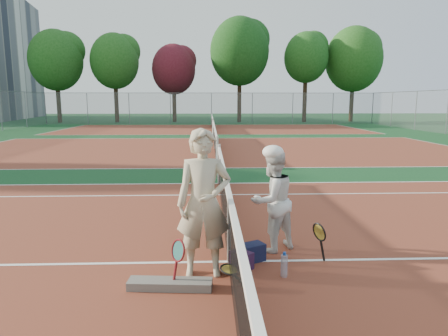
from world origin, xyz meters
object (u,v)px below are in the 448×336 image
object	(u,v)px
racket_red	(178,263)
racket_black_held	(319,243)
net_main	(229,228)
water_bottle	(284,266)
racket_spare	(229,271)
player_a	(204,203)
player_b	(272,201)
sports_bag_navy	(253,252)
sports_bag_purple	(242,260)

from	to	relation	value
racket_red	racket_black_held	world-z (taller)	racket_red
net_main	water_bottle	size ratio (longest dim) A/B	36.60
racket_spare	player_a	bearing A→B (deg)	58.95
net_main	racket_red	size ratio (longest dim) A/B	18.50
player_a	player_b	xyz separation A→B (m)	(1.03, 0.84, -0.19)
sports_bag_navy	water_bottle	xyz separation A→B (m)	(0.36, -0.54, 0.02)
player_a	sports_bag_navy	size ratio (longest dim) A/B	5.97
net_main	sports_bag_navy	xyz separation A→B (m)	(0.34, 0.03, -0.38)
racket_spare	sports_bag_purple	world-z (taller)	sports_bag_purple
racket_black_held	player_a	bearing A→B (deg)	-20.15
net_main	player_a	distance (m)	0.70
racket_spare	net_main	bearing A→B (deg)	-26.45
racket_black_held	water_bottle	bearing A→B (deg)	6.34
player_a	sports_bag_navy	bearing A→B (deg)	29.24
net_main	racket_spare	xyz separation A→B (m)	(-0.02, -0.43, -0.46)
sports_bag_purple	sports_bag_navy	bearing A→B (deg)	54.32
net_main	sports_bag_purple	world-z (taller)	net_main
player_a	sports_bag_purple	world-z (taller)	player_a
net_main	racket_spare	size ratio (longest dim) A/B	18.33
racket_spare	racket_black_held	bearing A→B (deg)	-99.05
player_b	racket_black_held	world-z (taller)	player_b
racket_spare	water_bottle	xyz separation A→B (m)	(0.72, -0.09, 0.10)
player_a	sports_bag_navy	distance (m)	1.17
sports_bag_navy	player_b	bearing A→B (deg)	51.67
player_a	player_b	world-z (taller)	player_a
net_main	player_b	bearing A→B (deg)	33.63
net_main	player_a	size ratio (longest dim) A/B	5.64
racket_black_held	racket_spare	world-z (taller)	racket_black_held
racket_red	player_a	bearing A→B (deg)	2.92
sports_bag_navy	racket_black_held	bearing A→B (deg)	-6.58
player_b	racket_spare	world-z (taller)	player_b
racket_red	racket_spare	world-z (taller)	racket_red
racket_black_held	racket_spare	distance (m)	1.36
player_a	player_b	size ratio (longest dim) A/B	1.24
racket_red	racket_spare	xyz separation A→B (m)	(0.65, 0.30, -0.24)
net_main	player_a	world-z (taller)	player_a
player_a	racket_spare	world-z (taller)	player_a
racket_spare	water_bottle	world-z (taller)	water_bottle
racket_black_held	racket_spare	size ratio (longest dim) A/B	0.98
racket_red	sports_bag_purple	xyz separation A→B (m)	(0.83, 0.50, -0.18)
racket_spare	racket_red	bearing A→B (deg)	90.42
racket_black_held	sports_bag_navy	world-z (taller)	racket_black_held
racket_red	racket_black_held	xyz separation A→B (m)	(1.94, 0.64, -0.00)
player_b	water_bottle	world-z (taller)	player_b
racket_black_held	racket_spare	bearing A→B (deg)	-15.79
racket_black_held	sports_bag_purple	xyz separation A→B (m)	(-1.11, -0.15, -0.17)
racket_black_held	water_bottle	xyz separation A→B (m)	(-0.57, -0.44, -0.14)
sports_bag_purple	player_b	bearing A→B (deg)	52.64
water_bottle	racket_red	bearing A→B (deg)	-171.34
racket_red	racket_black_held	distance (m)	2.04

